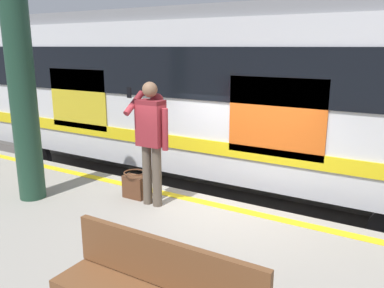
{
  "coord_description": "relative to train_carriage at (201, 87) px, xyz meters",
  "views": [
    {
      "loc": [
        -2.53,
        5.25,
        3.31
      ],
      "look_at": [
        0.42,
        0.3,
        1.87
      ],
      "focal_mm": 36.81,
      "sensor_mm": 36.0,
      "label": 1
    }
  ],
  "objects": [
    {
      "name": "track_rail_near",
      "position": [
        -1.64,
        0.71,
        -2.38
      ],
      "size": [
        23.07,
        0.08,
        0.16
      ],
      "primitive_type": "cube",
      "color": "slate",
      "rests_on": "ground"
    },
    {
      "name": "train_carriage",
      "position": [
        0.0,
        0.0,
        0.0
      ],
      "size": [
        12.47,
        2.92,
        3.84
      ],
      "color": "silver",
      "rests_on": "ground"
    },
    {
      "name": "station_column",
      "position": [
        1.0,
        3.62,
        0.23
      ],
      "size": [
        0.4,
        0.4,
        3.44
      ],
      "primitive_type": "cylinder",
      "color": "#1E3F2D",
      "rests_on": "platform"
    },
    {
      "name": "passenger",
      "position": [
        -0.81,
        2.88,
        -0.39
      ],
      "size": [
        0.57,
        0.55,
        1.85
      ],
      "color": "brown",
      "rests_on": "platform"
    },
    {
      "name": "ground_plane",
      "position": [
        -1.64,
        2.12,
        -2.46
      ],
      "size": [
        26.62,
        26.62,
        0.0
      ],
      "primitive_type": "plane",
      "color": "#4C4742"
    },
    {
      "name": "safety_line",
      "position": [
        -1.64,
        2.42,
        -1.48
      ],
      "size": [
        17.39,
        0.16,
        0.01
      ],
      "primitive_type": "cube",
      "color": "yellow",
      "rests_on": "platform"
    },
    {
      "name": "track_rail_far",
      "position": [
        -1.64,
        -0.72,
        -2.38
      ],
      "size": [
        23.07,
        0.08,
        0.16
      ],
      "primitive_type": "cube",
      "color": "slate",
      "rests_on": "ground"
    },
    {
      "name": "handbag",
      "position": [
        -0.4,
        2.81,
        -1.29
      ],
      "size": [
        0.37,
        0.33,
        0.43
      ],
      "color": "#59331E",
      "rests_on": "platform"
    }
  ]
}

